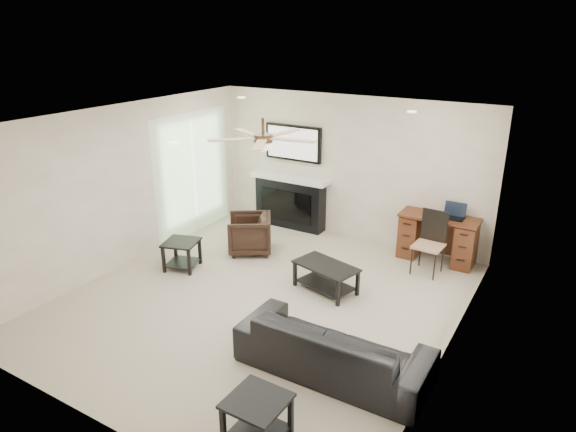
% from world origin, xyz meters
% --- Properties ---
extents(room_shell, '(5.50, 5.54, 2.52)m').
position_xyz_m(room_shell, '(0.19, 0.08, 1.68)').
color(room_shell, '#C2B89C').
rests_on(room_shell, ground).
extents(sofa, '(2.11, 0.83, 0.61)m').
position_xyz_m(sofa, '(1.53, -0.90, 0.31)').
color(sofa, black).
rests_on(sofa, ground).
extents(armchair, '(0.96, 0.96, 0.64)m').
position_xyz_m(armchair, '(-1.07, 1.25, 0.32)').
color(armchair, black).
rests_on(armchair, ground).
extents(coffee_table, '(1.00, 0.72, 0.40)m').
position_xyz_m(coffee_table, '(0.63, 0.70, 0.20)').
color(coffee_table, black).
rests_on(coffee_table, ground).
extents(end_table_near, '(0.53, 0.53, 0.45)m').
position_xyz_m(end_table_near, '(1.38, -2.15, 0.23)').
color(end_table_near, black).
rests_on(end_table_near, ground).
extents(end_table_left, '(0.63, 0.63, 0.45)m').
position_xyz_m(end_table_left, '(-1.62, 0.20, 0.23)').
color(end_table_left, black).
rests_on(end_table_left, ground).
extents(fireplace_unit, '(1.52, 0.34, 1.91)m').
position_xyz_m(fireplace_unit, '(-1.08, 2.58, 0.95)').
color(fireplace_unit, black).
rests_on(fireplace_unit, ground).
extents(desk, '(1.22, 0.56, 0.76)m').
position_xyz_m(desk, '(1.71, 2.54, 0.38)').
color(desk, '#3A150E').
rests_on(desk, ground).
extents(desk_chair, '(0.45, 0.47, 0.97)m').
position_xyz_m(desk_chair, '(1.71, 1.99, 0.48)').
color(desk_chair, black).
rests_on(desk_chair, ground).
extents(laptop, '(0.33, 0.24, 0.23)m').
position_xyz_m(laptop, '(1.91, 2.52, 0.88)').
color(laptop, black).
rests_on(laptop, desk).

